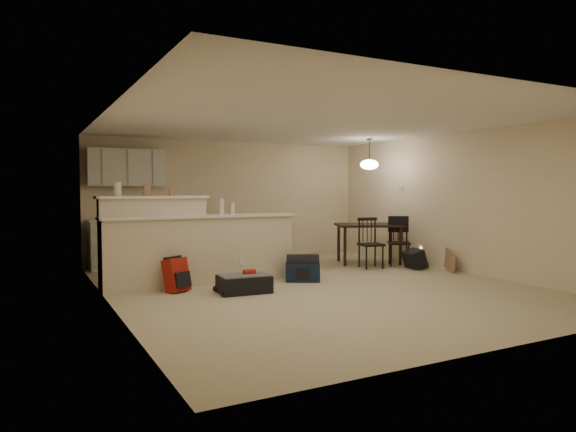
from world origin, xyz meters
TOP-DOWN VIEW (x-y plane):
  - room at (0.00, 0.00)m, footprint 7.00×7.02m
  - breakfast_bar at (-1.76, 0.98)m, footprint 3.08×0.58m
  - upper_cabinets at (-2.20, 3.32)m, footprint 1.40×0.34m
  - kitchen_counter at (-2.00, 3.19)m, footprint 1.80×0.60m
  - thermostat at (2.98, 1.55)m, footprint 0.02×0.12m
  - jar at (-2.72, 1.12)m, footprint 0.10×0.10m
  - cereal_box at (-2.29, 1.12)m, footprint 0.10×0.07m
  - small_box at (-1.91, 1.12)m, footprint 0.08×0.06m
  - bottle_a at (-1.18, 0.90)m, footprint 0.07×0.07m
  - bottle_b at (-0.99, 0.90)m, footprint 0.06×0.06m
  - dining_table at (2.20, 1.59)m, footprint 1.50×1.27m
  - pendant_lamp at (2.20, 1.59)m, footprint 0.36×0.36m
  - dining_chair_near at (1.85, 1.06)m, footprint 0.48×0.46m
  - dining_chair_far at (2.52, 1.05)m, footprint 0.56×0.55m
  - suitcase at (-1.16, 0.04)m, footprint 0.76×0.53m
  - red_backpack at (-2.01, 0.55)m, footprint 0.38×0.33m
  - navy_duffel at (0.03, 0.44)m, footprint 0.63×0.53m
  - black_daypack at (2.53, 0.61)m, footprint 0.34×0.43m
  - cardboard_sheet at (2.85, 0.03)m, footprint 0.22×0.45m

SIDE VIEW (x-z plane):
  - suitcase at x=-1.16m, z-range 0.00..0.25m
  - navy_duffel at x=0.03m, z-range 0.00..0.30m
  - black_daypack at x=2.53m, z-range 0.00..0.34m
  - cardboard_sheet at x=2.85m, z-range 0.00..0.37m
  - red_backpack at x=-2.01m, z-range 0.00..0.48m
  - kitchen_counter at x=-2.00m, z-range 0.00..0.90m
  - dining_chair_far at x=2.52m, z-range 0.00..0.94m
  - dining_chair_near at x=1.85m, z-range 0.00..0.95m
  - breakfast_bar at x=-1.76m, z-range -0.09..1.30m
  - dining_table at x=2.20m, z-range 0.30..1.09m
  - bottle_b at x=-0.99m, z-range 1.09..1.27m
  - bottle_a at x=-1.18m, z-range 1.09..1.35m
  - room at x=0.00m, z-range 0.00..2.50m
  - small_box at x=-1.91m, z-range 1.39..1.51m
  - cereal_box at x=-2.29m, z-range 1.39..1.55m
  - jar at x=-2.72m, z-range 1.39..1.59m
  - thermostat at x=2.98m, z-range 1.44..1.56m
  - upper_cabinets at x=-2.20m, z-range 1.55..2.25m
  - pendant_lamp at x=2.20m, z-range 1.68..2.30m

